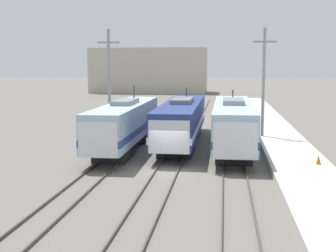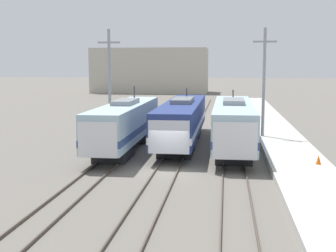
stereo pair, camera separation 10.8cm
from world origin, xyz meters
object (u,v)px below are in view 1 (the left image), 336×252
Objects in this scene: locomotive_far_right at (233,124)px; traffic_cone at (319,160)px; catenary_tower_right at (263,82)px; locomotive_center at (182,121)px; locomotive_far_left at (124,124)px; catenary_tower_left at (109,81)px.

locomotive_far_right is 8.52m from traffic_cone.
locomotive_far_right is at bearing 129.45° from traffic_cone.
catenary_tower_right reaches higher than locomotive_far_right.
locomotive_center is at bearing 152.01° from locomotive_far_right.
locomotive_far_left reaches higher than traffic_cone.
catenary_tower_left reaches higher than locomotive_center.
catenary_tower_right is 16.74× the size of traffic_cone.
locomotive_far_left is at bearing -152.02° from catenary_tower_right.
locomotive_center is at bearing -22.26° from catenary_tower_left.
catenary_tower_left is at bearing 155.49° from locomotive_far_right.
catenary_tower_left is at bearing 157.74° from locomotive_center.
locomotive_far_left is 28.04× the size of traffic_cone.
catenary_tower_left reaches higher than traffic_cone.
locomotive_center is 32.40× the size of traffic_cone.
locomotive_far_right reaches higher than locomotive_center.
locomotive_center is (4.28, 3.12, -0.04)m from locomotive_far_left.
locomotive_far_left is at bearing 157.89° from traffic_cone.
locomotive_center is at bearing -157.76° from catenary_tower_right.
traffic_cone is (2.67, -11.61, -4.48)m from catenary_tower_right.
traffic_cone is (5.34, -6.49, -1.36)m from locomotive_far_right.
locomotive_far_right is at bearing -27.99° from locomotive_center.
catenary_tower_right is (6.95, 2.84, 3.20)m from locomotive_center.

